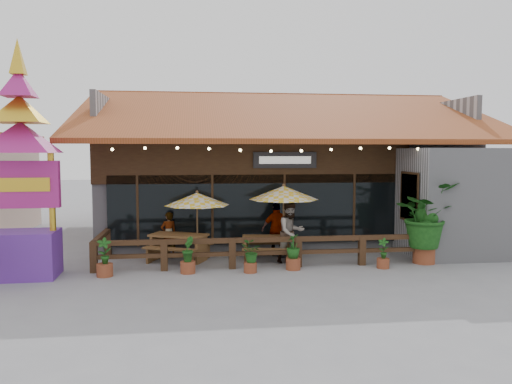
{
  "coord_description": "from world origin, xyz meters",
  "views": [
    {
      "loc": [
        -3.59,
        -15.12,
        3.47
      ],
      "look_at": [
        -1.54,
        1.5,
        2.13
      ],
      "focal_mm": 35.0,
      "sensor_mm": 36.0,
      "label": 1
    }
  ],
  "objects": [
    {
      "name": "ground",
      "position": [
        0.0,
        0.0,
        0.0
      ],
      "size": [
        100.0,
        100.0,
        0.0
      ],
      "primitive_type": "plane",
      "color": "gray",
      "rests_on": "ground"
    },
    {
      "name": "restaurant_building",
      "position": [
        0.26,
        6.61,
        2.21
      ],
      "size": [
        15.5,
        14.73,
        6.09
      ],
      "color": "#A1A1A6",
      "rests_on": "ground"
    },
    {
      "name": "patio_railing",
      "position": [
        -2.25,
        -0.27,
        0.61
      ],
      "size": [
        10.0,
        2.6,
        0.92
      ],
      "color": "#432C18",
      "rests_on": "ground"
    },
    {
      "name": "umbrella_left",
      "position": [
        -3.52,
        0.93,
        1.95
      ],
      "size": [
        2.35,
        2.35,
        2.24
      ],
      "color": "brown",
      "rests_on": "ground"
    },
    {
      "name": "umbrella_right",
      "position": [
        -0.69,
        0.95,
        2.13
      ],
      "size": [
        2.66,
        2.66,
        2.44
      ],
      "color": "brown",
      "rests_on": "ground"
    },
    {
      "name": "picnic_table_left",
      "position": [
        -4.11,
        0.81,
        0.58
      ],
      "size": [
        2.27,
        2.15,
        0.86
      ],
      "color": "brown",
      "rests_on": "ground"
    },
    {
      "name": "picnic_table_right",
      "position": [
        -1.3,
        0.65,
        0.51
      ],
      "size": [
        1.72,
        1.53,
        0.76
      ],
      "color": "brown",
      "rests_on": "ground"
    },
    {
      "name": "thai_sign_tower",
      "position": [
        -8.27,
        -0.83,
        3.7
      ],
      "size": [
        2.68,
        2.68,
        7.01
      ],
      "color": "#5F2998",
      "rests_on": "ground"
    },
    {
      "name": "tropical_plant",
      "position": [
        3.52,
        -0.49,
        1.45
      ],
      "size": [
        2.38,
        2.29,
        2.54
      ],
      "color": "brown",
      "rests_on": "ground"
    },
    {
      "name": "diner_a",
      "position": [
        -4.47,
        1.53,
        0.74
      ],
      "size": [
        0.64,
        0.55,
        1.49
      ],
      "primitive_type": "imported",
      "rotation": [
        0.0,
        0.0,
        3.56
      ],
      "color": "#372411",
      "rests_on": "ground"
    },
    {
      "name": "diner_b",
      "position": [
        -0.6,
        0.12,
        0.96
      ],
      "size": [
        1.14,
        1.03,
        1.93
      ],
      "primitive_type": "imported",
      "rotation": [
        0.0,
        0.0,
        0.38
      ],
      "color": "#372411",
      "rests_on": "ground"
    },
    {
      "name": "diner_c",
      "position": [
        -0.85,
        1.28,
        0.9
      ],
      "size": [
        1.09,
        0.54,
        1.79
      ],
      "primitive_type": "imported",
      "rotation": [
        0.0,
        0.0,
        3.24
      ],
      "color": "#372411",
      "rests_on": "ground"
    },
    {
      "name": "planter_a",
      "position": [
        -6.11,
        -1.0,
        0.46
      ],
      "size": [
        0.45,
        0.45,
        1.1
      ],
      "color": "brown",
      "rests_on": "ground"
    },
    {
      "name": "planter_b",
      "position": [
        -3.81,
        -0.9,
        0.48
      ],
      "size": [
        0.43,
        0.43,
        1.06
      ],
      "color": "brown",
      "rests_on": "ground"
    },
    {
      "name": "planter_c",
      "position": [
        -2.02,
        -1.05,
        0.52
      ],
      "size": [
        0.7,
        0.66,
        0.92
      ],
      "color": "brown",
      "rests_on": "ground"
    },
    {
      "name": "planter_d",
      "position": [
        -0.72,
        -0.84,
        0.51
      ],
      "size": [
        0.56,
        0.56,
        1.06
      ],
      "color": "brown",
      "rests_on": "ground"
    },
    {
      "name": "planter_e",
      "position": [
        1.99,
        -0.99,
        0.38
      ],
      "size": [
        0.39,
        0.37,
        0.91
      ],
      "color": "brown",
      "rests_on": "ground"
    }
  ]
}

